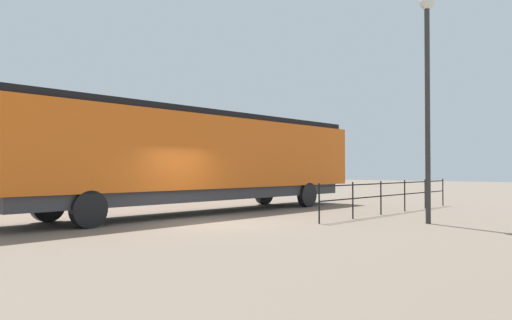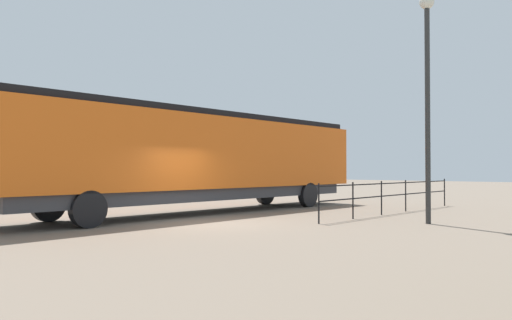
{
  "view_description": "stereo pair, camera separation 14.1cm",
  "coord_description": "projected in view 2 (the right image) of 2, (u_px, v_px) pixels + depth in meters",
  "views": [
    {
      "loc": [
        11.31,
        -10.55,
        1.71
      ],
      "look_at": [
        -0.05,
        2.16,
        2.03
      ],
      "focal_mm": 34.38,
      "sensor_mm": 36.0,
      "label": 1
    },
    {
      "loc": [
        11.41,
        -10.46,
        1.71
      ],
      "look_at": [
        -0.05,
        2.16,
        2.03
      ],
      "focal_mm": 34.38,
      "sensor_mm": 36.0,
      "label": 2
    }
  ],
  "objects": [
    {
      "name": "locomotive",
      "position": [
        208.0,
        156.0,
        19.43
      ],
      "size": [
        2.87,
        16.8,
        3.92
      ],
      "color": "orange",
      "rests_on": "ground_plane"
    },
    {
      "name": "lamp_post",
      "position": [
        427.0,
        73.0,
        15.41
      ],
      "size": [
        0.47,
        0.47,
        7.23
      ],
      "color": "#2D2D2D",
      "rests_on": "ground_plane"
    },
    {
      "name": "platform_fence",
      "position": [
        394.0,
        192.0,
        19.09
      ],
      "size": [
        0.05,
        10.23,
        1.27
      ],
      "color": "black",
      "rests_on": "ground_plane"
    },
    {
      "name": "ground_plane",
      "position": [
        211.0,
        224.0,
        15.38
      ],
      "size": [
        120.0,
        120.0,
        0.0
      ],
      "primitive_type": "plane",
      "color": "#756656"
    }
  ]
}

